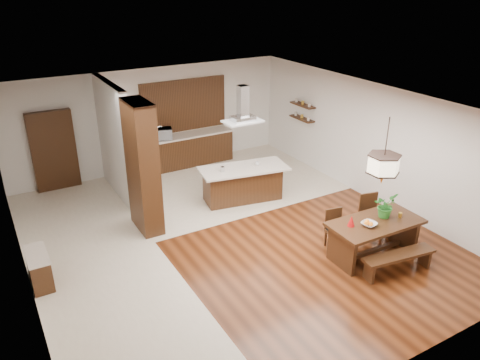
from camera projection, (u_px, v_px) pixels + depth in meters
room_shell at (227, 146)px, 9.38m from camera, size 9.00×9.04×2.92m
tile_hallway at (102, 272)px, 8.95m from camera, size 2.50×9.00×0.01m
tile_kitchen at (224, 182)px, 12.76m from camera, size 5.50×4.00×0.01m
soffit_band at (227, 106)px, 9.04m from camera, size 8.00×9.00×0.02m
partition_pier at (143, 168)px, 9.93m from camera, size 0.45×1.00×2.90m
partition_stub at (114, 140)px, 11.60m from camera, size 0.18×2.40×2.90m
hallway_console at (39, 269)px, 8.50m from camera, size 0.37×0.88×0.63m
hallway_doorway at (54, 151)px, 12.03m from camera, size 1.10×0.20×2.10m
rear_counter at (189, 149)px, 13.80m from camera, size 2.60×0.62×0.95m
kitchen_window at (184, 105)px, 13.49m from camera, size 2.60×0.08×1.50m
shelf_lower at (302, 119)px, 13.48m from camera, size 0.26×0.90×0.04m
shelf_upper at (303, 105)px, 13.31m from camera, size 0.26×0.90×0.04m
dining_table at (375, 231)px, 9.25m from camera, size 1.90×0.99×0.78m
dining_bench at (398, 263)px, 8.85m from camera, size 1.52×0.53×0.42m
dining_chair_left at (337, 230)px, 9.56m from camera, size 0.44×0.44×0.85m
dining_chair_right at (372, 217)px, 9.95m from camera, size 0.51×0.51×0.97m
pendant_lantern at (385, 152)px, 8.57m from camera, size 0.64×0.64×1.31m
foliage_plant at (385, 206)px, 9.25m from camera, size 0.55×0.52×0.49m
fruit_bowl at (369, 224)px, 8.99m from camera, size 0.33×0.33×0.07m
napkin_cone at (351, 221)px, 8.96m from camera, size 0.14×0.14×0.22m
gold_ornament at (400, 215)px, 9.30m from camera, size 0.09×0.09×0.10m
kitchen_island at (243, 183)px, 11.63m from camera, size 2.28×1.30×0.89m
range_hood at (243, 104)px, 10.82m from camera, size 0.90×0.55×0.87m
island_cup at (257, 164)px, 11.54m from camera, size 0.11×0.11×0.09m
microwave at (162, 134)px, 13.13m from camera, size 0.65×0.53×0.31m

